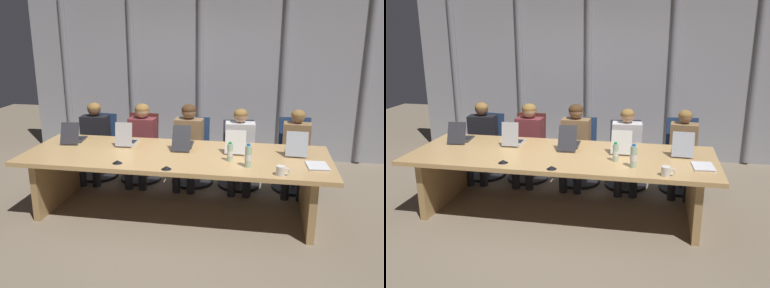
{
  "view_description": "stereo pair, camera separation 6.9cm",
  "coord_description": "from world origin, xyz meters",
  "views": [
    {
      "loc": [
        0.98,
        -4.45,
        2.19
      ],
      "look_at": [
        0.18,
        0.1,
        0.84
      ],
      "focal_mm": 38.04,
      "sensor_mm": 36.0,
      "label": 1
    },
    {
      "loc": [
        1.05,
        -4.43,
        2.19
      ],
      "look_at": [
        0.18,
        0.1,
        0.84
      ],
      "focal_mm": 38.04,
      "sensor_mm": 36.0,
      "label": 2
    }
  ],
  "objects": [
    {
      "name": "person_right_mid",
      "position": [
        0.7,
        0.9,
        0.63
      ],
      "size": [
        0.44,
        0.57,
        1.11
      ],
      "rotation": [
        0.0,
        0.0,
        -1.5
      ],
      "color": "silver",
      "rests_on": "ground_plane"
    },
    {
      "name": "office_chair_right_end",
      "position": [
        1.45,
        1.06,
        0.36
      ],
      "size": [
        0.6,
        0.6,
        0.97
      ],
      "rotation": [
        0.0,
        0.0,
        -1.5
      ],
      "color": "navy",
      "rests_on": "ground_plane"
    },
    {
      "name": "office_chair_left_end",
      "position": [
        -1.41,
        1.06,
        0.35
      ],
      "size": [
        0.6,
        0.6,
        0.93
      ],
      "rotation": [
        0.0,
        0.0,
        -1.67
      ],
      "color": "navy",
      "rests_on": "ground_plane"
    },
    {
      "name": "laptop_center",
      "position": [
        0.04,
        0.29,
        0.8
      ],
      "size": [
        0.25,
        0.51,
        0.3
      ],
      "rotation": [
        0.0,
        0.0,
        1.63
      ],
      "color": "#2D2D33",
      "rests_on": "conference_table"
    },
    {
      "name": "office_chair_left_mid",
      "position": [
        -0.75,
        1.06,
        0.35
      ],
      "size": [
        0.6,
        0.6,
        0.95
      ],
      "rotation": [
        0.0,
        0.0,
        -1.57
      ],
      "color": "#511E19",
      "rests_on": "ground_plane"
    },
    {
      "name": "person_center",
      "position": [
        -0.02,
        0.9,
        0.66
      ],
      "size": [
        0.41,
        0.55,
        1.15
      ],
      "rotation": [
        0.0,
        0.0,
        -1.59
      ],
      "color": "olive",
      "rests_on": "ground_plane"
    },
    {
      "name": "laptop_right_mid",
      "position": [
        0.69,
        0.25,
        0.8
      ],
      "size": [
        0.24,
        0.42,
        0.28
      ],
      "rotation": [
        0.0,
        0.0,
        1.56
      ],
      "color": "beige",
      "rests_on": "conference_table"
    },
    {
      "name": "laptop_right_end",
      "position": [
        1.4,
        0.26,
        0.8
      ],
      "size": [
        0.26,
        0.42,
        0.29
      ],
      "rotation": [
        0.0,
        0.0,
        1.53
      ],
      "color": "#A8ADB7",
      "rests_on": "conference_table"
    },
    {
      "name": "conference_mic_left_side",
      "position": [
        0.02,
        -0.54,
        0.76
      ],
      "size": [
        0.11,
        0.11,
        0.03
      ],
      "primitive_type": "cone",
      "color": "black",
      "rests_on": "conference_table"
    },
    {
      "name": "office_chair_center",
      "position": [
        0.03,
        1.06,
        0.34
      ],
      "size": [
        0.6,
        0.6,
        0.92
      ],
      "rotation": [
        0.0,
        0.0,
        -1.54
      ],
      "color": "navy",
      "rests_on": "ground_plane"
    },
    {
      "name": "conference_table",
      "position": [
        0.0,
        0.0,
        0.59
      ],
      "size": [
        3.57,
        1.26,
        0.74
      ],
      "color": "tan",
      "rests_on": "ground_plane"
    },
    {
      "name": "ground_plane",
      "position": [
        0.0,
        0.0,
        0.0
      ],
      "size": [
        12.33,
        12.33,
        0.0
      ],
      "primitive_type": "plane",
      "color": "#7F705B"
    },
    {
      "name": "coffee_mug_near",
      "position": [
        1.2,
        -0.52,
        0.79
      ],
      "size": [
        0.14,
        0.09,
        0.1
      ],
      "color": "white",
      "rests_on": "conference_table"
    },
    {
      "name": "conference_mic_middle",
      "position": [
        -0.55,
        -0.44,
        0.76
      ],
      "size": [
        0.11,
        0.11,
        0.03
      ],
      "primitive_type": "cone",
      "color": "black",
      "rests_on": "conference_table"
    },
    {
      "name": "water_bottle_primary",
      "position": [
        0.86,
        -0.32,
        0.86
      ],
      "size": [
        0.07,
        0.07,
        0.26
      ],
      "color": "#ADD1B2",
      "rests_on": "conference_table"
    },
    {
      "name": "person_right_end",
      "position": [
        1.45,
        0.89,
        0.63
      ],
      "size": [
        0.4,
        0.57,
        1.13
      ],
      "rotation": [
        0.0,
        0.0,
        -1.66
      ],
      "color": "olive",
      "rests_on": "ground_plane"
    },
    {
      "name": "laptop_left_mid",
      "position": [
        -0.69,
        0.28,
        0.8
      ],
      "size": [
        0.22,
        0.38,
        0.31
      ],
      "rotation": [
        0.0,
        0.0,
        1.6
      ],
      "color": "#BCBCC1",
      "rests_on": "conference_table"
    },
    {
      "name": "office_chair_right_mid",
      "position": [
        0.69,
        1.05,
        0.34
      ],
      "size": [
        0.6,
        0.61,
        0.9
      ],
      "rotation": [
        0.0,
        0.0,
        -1.41
      ],
      "color": "#2D2D38",
      "rests_on": "ground_plane"
    },
    {
      "name": "laptop_left_end",
      "position": [
        -1.41,
        0.29,
        0.8
      ],
      "size": [
        0.28,
        0.44,
        0.27
      ],
      "rotation": [
        0.0,
        0.0,
        1.7
      ],
      "color": "#2D2D33",
      "rests_on": "conference_table"
    },
    {
      "name": "spiral_notepad",
      "position": [
        1.59,
        -0.18,
        0.75
      ],
      "size": [
        0.24,
        0.32,
        0.03
      ],
      "rotation": [
        0.0,
        0.0,
        0.08
      ],
      "color": "silver",
      "rests_on": "conference_table"
    },
    {
      "name": "water_bottle_secondary",
      "position": [
        0.65,
        -0.15,
        0.84
      ],
      "size": [
        0.07,
        0.07,
        0.22
      ],
      "color": "#ADD1B2",
      "rests_on": "conference_table"
    },
    {
      "name": "person_left_mid",
      "position": [
        -0.7,
        0.9,
        0.65
      ],
      "size": [
        0.39,
        0.55,
        1.14
      ],
      "rotation": [
        0.0,
        0.0,
        -1.6
      ],
      "color": "brown",
      "rests_on": "ground_plane"
    },
    {
      "name": "person_left_end",
      "position": [
        -1.4,
        0.9,
        0.64
      ],
      "size": [
        0.43,
        0.57,
        1.13
      ],
      "rotation": [
        0.0,
        0.0,
        -1.49
      ],
      "color": "black",
      "rests_on": "ground_plane"
    },
    {
      "name": "curtain_backdrop",
      "position": [
        0.0,
        2.38,
        1.34
      ],
      "size": [
        6.17,
        0.17,
        2.69
      ],
      "color": "#9999A0",
      "rests_on": "ground_plane"
    }
  ]
}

